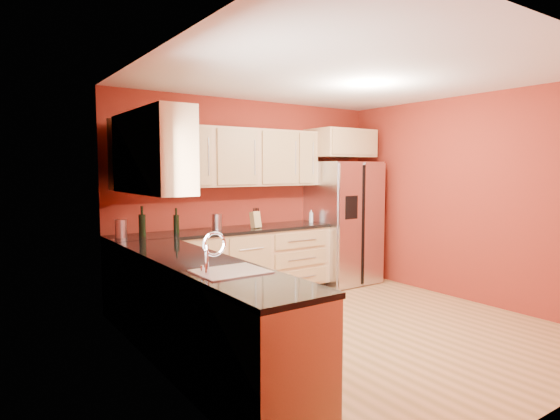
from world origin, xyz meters
The scene contains 22 objects.
floor centered at (0.00, 0.00, 0.00)m, with size 4.00×4.00×0.00m, color olive.
ceiling centered at (0.00, 0.00, 2.60)m, with size 4.00×4.00×0.00m, color silver.
wall_back centered at (0.00, 2.00, 1.30)m, with size 4.00×0.04×2.60m, color maroon.
wall_left centered at (-2.00, 0.00, 1.30)m, with size 0.04×4.00×2.60m, color maroon.
wall_right centered at (2.00, 0.00, 1.30)m, with size 0.04×4.00×2.60m, color maroon.
base_cabinets_back centered at (-0.55, 1.70, 0.44)m, with size 2.90×0.60×0.88m, color tan.
base_cabinets_left centered at (-1.70, 0.00, 0.44)m, with size 0.60×2.80×0.88m, color tan.
countertop_back centered at (-0.55, 1.69, 0.90)m, with size 2.90×0.62×0.04m, color black.
countertop_left centered at (-1.69, 0.00, 0.90)m, with size 0.62×2.80×0.04m, color black.
upper_cabinets_back centered at (-0.25, 1.83, 1.83)m, with size 2.30×0.33×0.75m, color tan.
upper_cabinets_left centered at (-1.83, 0.72, 1.83)m, with size 0.33×1.35×0.75m, color tan.
corner_upper_cabinet centered at (-1.67, 1.67, 1.83)m, with size 0.62×0.33×0.75m, color tan.
over_fridge_cabinet centered at (1.35, 1.70, 2.05)m, with size 0.92×0.60×0.40m, color tan.
refrigerator centered at (1.35, 1.62, 0.89)m, with size 0.90×0.75×1.78m, color silver.
window centered at (-1.98, -0.50, 1.55)m, with size 0.03×0.90×1.00m, color white.
sink_faucet centered at (-1.69, -0.50, 1.07)m, with size 0.50×0.42×0.30m, color silver, non-canonical shape.
canister_left centered at (-1.85, 1.71, 1.02)m, with size 0.12×0.12×0.20m, color silver.
canister_right centered at (-0.67, 1.72, 1.02)m, with size 0.12×0.12×0.20m, color silver.
wine_bottle_a centered at (-1.20, 1.72, 1.07)m, with size 0.07×0.07×0.30m, color black, non-canonical shape.
wine_bottle_b centered at (-1.63, 1.67, 1.09)m, with size 0.08×0.08×0.34m, color black, non-canonical shape.
knife_block centered at (-0.18, 1.61, 1.02)m, with size 0.10×0.10×0.21m, color tan.
soap_dispenser centered at (0.80, 1.69, 1.01)m, with size 0.06×0.06×0.18m, color silver.
Camera 1 is at (-3.31, -3.48, 1.67)m, focal length 30.00 mm.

